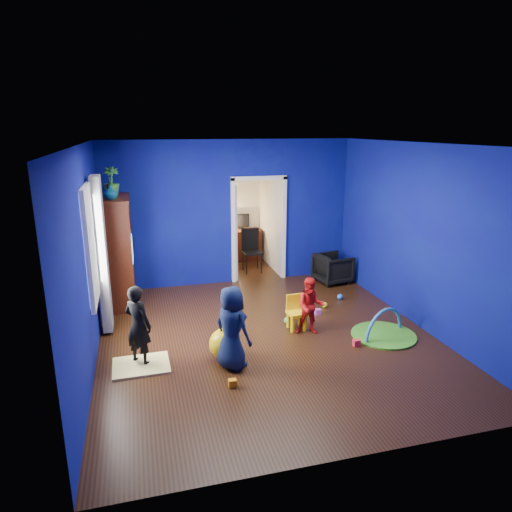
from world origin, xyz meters
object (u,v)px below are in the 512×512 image
object	(u,v)px
child_navy	(232,328)
crt_tv	(119,249)
study_desk	(242,245)
armchair	(333,268)
tv_armoire	(116,252)
vase	(110,192)
kid_chair	(297,314)
toddler_red	(311,306)
play_mat	(383,335)
hopper_ball	(225,344)
child_black	(138,325)
folding_chair	(252,252)

from	to	relation	value
child_navy	crt_tv	xyz separation A→B (m)	(-1.47, 2.80, 0.45)
child_navy	study_desk	size ratio (longest dim) A/B	1.30
armchair	tv_armoire	size ratio (longest dim) A/B	0.34
vase	kid_chair	world-z (taller)	vase
kid_chair	vase	bearing A→B (deg)	145.32
toddler_red	vase	xyz separation A→B (m)	(-2.90, 1.79, 1.62)
play_mat	hopper_ball	bearing A→B (deg)	-178.29
child_black	toddler_red	world-z (taller)	child_black
child_navy	vase	size ratio (longest dim) A/B	4.80
crt_tv	play_mat	distance (m)	4.76
tv_armoire	hopper_ball	xyz separation A→B (m)	(1.46, -2.55, -0.76)
tv_armoire	child_black	bearing A→B (deg)	-82.51
child_navy	child_black	bearing A→B (deg)	34.64
play_mat	study_desk	world-z (taller)	study_desk
vase	play_mat	world-z (taller)	vase
kid_chair	study_desk	size ratio (longest dim) A/B	0.57
child_navy	study_desk	bearing A→B (deg)	-50.59
child_navy	crt_tv	world-z (taller)	crt_tv
study_desk	hopper_ball	bearing A→B (deg)	-105.98
vase	hopper_ball	bearing A→B (deg)	-57.05
tv_armoire	crt_tv	distance (m)	0.06
child_black	study_desk	size ratio (longest dim) A/B	1.28
child_navy	armchair	bearing A→B (deg)	-79.55
toddler_red	tv_armoire	bearing A→B (deg)	159.80
vase	tv_armoire	distance (m)	1.14
child_navy	vase	world-z (taller)	vase
tv_armoire	study_desk	xyz separation A→B (m)	(2.81, 2.18, -0.60)
folding_chair	hopper_ball	bearing A→B (deg)	-109.76
child_black	vase	bearing A→B (deg)	-39.57
tv_armoire	kid_chair	bearing A→B (deg)	-34.46
kid_chair	study_desk	world-z (taller)	study_desk
vase	crt_tv	size ratio (longest dim) A/B	0.34
toddler_red	kid_chair	bearing A→B (deg)	142.41
armchair	kid_chair	size ratio (longest dim) A/B	1.32
child_black	tv_armoire	distance (m)	2.43
tv_armoire	folding_chair	bearing A→B (deg)	23.44
armchair	crt_tv	distance (m)	4.28
kid_chair	study_desk	distance (m)	4.07
child_black	hopper_ball	world-z (taller)	child_black
hopper_ball	folding_chair	bearing A→B (deg)	70.24
armchair	child_navy	world-z (taller)	child_navy
study_desk	folding_chair	bearing A→B (deg)	-90.00
child_black	tv_armoire	xyz separation A→B (m)	(-0.31, 2.38, 0.42)
toddler_red	kid_chair	distance (m)	0.32
toddler_red	tv_armoire	size ratio (longest dim) A/B	0.46
crt_tv	study_desk	bearing A→B (deg)	38.17
toddler_red	crt_tv	size ratio (longest dim) A/B	1.30
armchair	study_desk	distance (m)	2.55
folding_chair	study_desk	bearing A→B (deg)	90.00
toddler_red	study_desk	size ratio (longest dim) A/B	1.03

